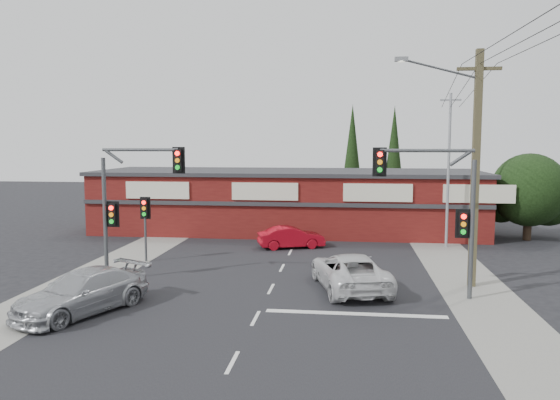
# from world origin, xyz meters

# --- Properties ---
(ground) EXTENTS (120.00, 120.00, 0.00)m
(ground) POSITION_xyz_m (0.00, 0.00, 0.00)
(ground) COLOR black
(ground) RESTS_ON ground
(road_strip) EXTENTS (14.00, 70.00, 0.01)m
(road_strip) POSITION_xyz_m (0.00, 5.00, 0.01)
(road_strip) COLOR black
(road_strip) RESTS_ON ground
(verge_left) EXTENTS (3.00, 70.00, 0.02)m
(verge_left) POSITION_xyz_m (-8.50, 5.00, 0.01)
(verge_left) COLOR gray
(verge_left) RESTS_ON ground
(verge_right) EXTENTS (3.00, 70.00, 0.02)m
(verge_right) POSITION_xyz_m (8.50, 5.00, 0.01)
(verge_right) COLOR gray
(verge_right) RESTS_ON ground
(stop_line) EXTENTS (6.50, 0.35, 0.01)m
(stop_line) POSITION_xyz_m (3.50, -1.50, 0.01)
(stop_line) COLOR silver
(stop_line) RESTS_ON ground
(white_suv) EXTENTS (3.78, 5.95, 1.53)m
(white_suv) POSITION_xyz_m (3.30, 1.90, 0.76)
(white_suv) COLOR silver
(white_suv) RESTS_ON ground
(silver_suv) EXTENTS (4.14, 5.67, 1.53)m
(silver_suv) POSITION_xyz_m (-6.36, -2.55, 0.76)
(silver_suv) COLOR #B1B3B6
(silver_suv) RESTS_ON ground
(red_sedan) EXTENTS (4.08, 2.54, 1.27)m
(red_sedan) POSITION_xyz_m (-0.08, 10.56, 0.63)
(red_sedan) COLOR #AB0A18
(red_sedan) RESTS_ON ground
(lane_dashes) EXTENTS (0.12, 36.63, 0.01)m
(lane_dashes) POSITION_xyz_m (0.00, -0.48, 0.01)
(lane_dashes) COLOR silver
(lane_dashes) RESTS_ON ground
(shop_building) EXTENTS (27.30, 8.40, 4.22)m
(shop_building) POSITION_xyz_m (-0.99, 16.99, 2.13)
(shop_building) COLOR #531210
(shop_building) RESTS_ON ground
(tree_cluster) EXTENTS (5.90, 5.10, 5.50)m
(tree_cluster) POSITION_xyz_m (14.69, 15.44, 2.90)
(tree_cluster) COLOR #2D2116
(tree_cluster) RESTS_ON ground
(conifer_near) EXTENTS (1.80, 1.80, 9.25)m
(conifer_near) POSITION_xyz_m (3.50, 24.00, 5.48)
(conifer_near) COLOR #2D2116
(conifer_near) RESTS_ON ground
(conifer_far) EXTENTS (1.80, 1.80, 9.25)m
(conifer_far) POSITION_xyz_m (7.00, 26.00, 5.48)
(conifer_far) COLOR #2D2116
(conifer_far) RESTS_ON ground
(traffic_mast_left) EXTENTS (3.77, 0.27, 5.97)m
(traffic_mast_left) POSITION_xyz_m (-6.43, 2.00, 3.93)
(traffic_mast_left) COLOR #47494C
(traffic_mast_left) RESTS_ON ground
(traffic_mast_right) EXTENTS (3.96, 0.27, 5.97)m
(traffic_mast_right) POSITION_xyz_m (6.86, 1.00, 3.95)
(traffic_mast_right) COLOR #47494C
(traffic_mast_right) RESTS_ON ground
(pedestal_signal) EXTENTS (0.55, 0.27, 3.38)m
(pedestal_signal) POSITION_xyz_m (-7.20, 6.01, 2.41)
(pedestal_signal) COLOR #47494C
(pedestal_signal) RESTS_ON ground
(utility_pole) EXTENTS (4.38, 0.59, 10.00)m
(utility_pole) POSITION_xyz_m (8.36, 2.99, 5.40)
(utility_pole) COLOR brown
(utility_pole) RESTS_ON ground
(steel_pole) EXTENTS (1.20, 0.16, 9.00)m
(steel_pole) POSITION_xyz_m (9.00, 12.00, 4.70)
(steel_pole) COLOR gray
(steel_pole) RESTS_ON ground
(power_lines) EXTENTS (2.01, 29.00, 1.22)m
(power_lines) POSITION_xyz_m (8.47, -2.47, 9.04)
(power_lines) COLOR black
(power_lines) RESTS_ON ground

